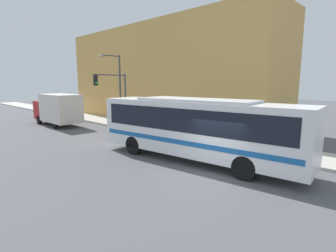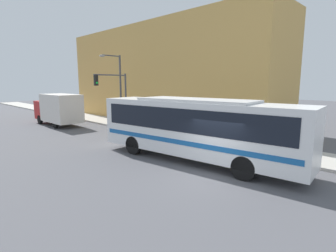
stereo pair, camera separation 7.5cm
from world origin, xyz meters
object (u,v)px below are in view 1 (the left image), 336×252
Objects in this scene: city_bus at (195,125)px; parking_meter at (170,124)px; traffic_light_pole at (114,90)px; fire_hydrant at (185,132)px; delivery_truck at (58,109)px; street_lamp at (117,84)px; pedestrian_near_corner at (141,117)px.

city_bus reaches higher than parking_meter.
fire_hydrant is at bearing -82.06° from traffic_light_pole.
delivery_truck is at bearing 105.29° from fire_hydrant.
fire_hydrant is at bearing -89.68° from street_lamp.
fire_hydrant is 8.01m from traffic_light_pole.
parking_meter is 7.44m from street_lamp.
delivery_truck is 1.35× the size of traffic_light_pole.
delivery_truck is 8.44m from pedestrian_near_corner.
city_bus is 2.43× the size of traffic_light_pole.
street_lamp is at bearing 127.28° from pedestrian_near_corner.
city_bus is 17.19m from delivery_truck.
street_lamp is (-0.05, 8.30, 3.48)m from fire_hydrant.
street_lamp reaches higher than traffic_light_pole.
parking_meter is at bearing -104.33° from pedestrian_near_corner.
traffic_light_pole is at bearing 99.94° from parking_meter.
fire_hydrant is 1.57m from parking_meter.
fire_hydrant is 9.00m from street_lamp.
pedestrian_near_corner reaches higher than fire_hydrant.
parking_meter is 0.19× the size of street_lamp.
street_lamp is 3.83× the size of pedestrian_near_corner.
traffic_light_pole is (2.63, -5.99, 1.83)m from delivery_truck.
traffic_light_pole is 0.74× the size of street_lamp.
traffic_light_pole is 2.84× the size of pedestrian_near_corner.
delivery_truck is 6.79m from traffic_light_pole.
pedestrian_near_corner is at bearing -19.63° from traffic_light_pole.
street_lamp reaches higher than pedestrian_near_corner.
street_lamp is (3.59, 12.12, 2.09)m from city_bus.
traffic_light_pole is 3.95× the size of parking_meter.
street_lamp is at bearing 43.28° from traffic_light_pole.
pedestrian_near_corner is at bearing -52.72° from street_lamp.
fire_hydrant is at bearing -74.71° from delivery_truck.
traffic_light_pole is 6.46m from parking_meter.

